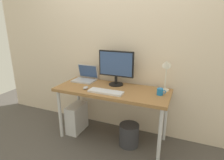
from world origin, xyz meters
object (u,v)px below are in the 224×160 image
at_px(monitor, 116,66).
at_px(coffee_mug, 160,92).
at_px(keyboard, 106,92).
at_px(computer_tower, 77,118).
at_px(wastebasket, 129,135).
at_px(mouse, 86,88).
at_px(desk_lamp, 166,68).
at_px(laptop, 86,77).
at_px(desk, 112,94).

bearing_deg(monitor, coffee_mug, -13.11).
relative_size(keyboard, coffee_mug, 4.02).
height_order(monitor, computer_tower, monitor).
xyz_separation_m(keyboard, coffee_mug, (0.63, 0.19, 0.03)).
bearing_deg(coffee_mug, monitor, 166.89).
height_order(keyboard, wastebasket, keyboard).
relative_size(mouse, coffee_mug, 0.82).
bearing_deg(desk_lamp, laptop, 179.15).
bearing_deg(computer_tower, desk, 1.78).
bearing_deg(wastebasket, laptop, 162.48).
relative_size(desk, wastebasket, 4.98).
bearing_deg(mouse, desk_lamp, 17.95).
bearing_deg(laptop, monitor, -2.05).
height_order(desk_lamp, coffee_mug, desk_lamp).
relative_size(keyboard, wastebasket, 1.47).
xyz_separation_m(monitor, mouse, (-0.30, -0.31, -0.25)).
xyz_separation_m(desk, keyboard, (-0.02, -0.16, 0.08)).
distance_m(coffee_mug, computer_tower, 1.32).
bearing_deg(wastebasket, keyboard, -159.42).
relative_size(desk, mouse, 16.59).
relative_size(laptop, mouse, 3.56).
xyz_separation_m(desk_lamp, keyboard, (-0.66, -0.33, -0.29)).
bearing_deg(desk_lamp, mouse, -162.05).
relative_size(desk, keyboard, 3.39).
distance_m(desk, laptop, 0.56).
bearing_deg(desk, monitor, 93.96).
xyz_separation_m(desk_lamp, mouse, (-0.96, -0.31, -0.28)).
height_order(desk, keyboard, keyboard).
height_order(monitor, keyboard, monitor).
xyz_separation_m(monitor, desk_lamp, (0.66, 0.00, 0.03)).
height_order(monitor, desk_lamp, monitor).
xyz_separation_m(monitor, keyboard, (-0.00, -0.33, -0.26)).
xyz_separation_m(coffee_mug, wastebasket, (-0.35, -0.08, -0.64)).
distance_m(desk, keyboard, 0.18).
distance_m(desk, monitor, 0.38).
xyz_separation_m(laptop, mouse, (0.19, -0.33, -0.04)).
bearing_deg(computer_tower, desk_lamp, 8.86).
bearing_deg(laptop, desk_lamp, -0.85).
height_order(desk, laptop, laptop).
distance_m(monitor, wastebasket, 0.94).
height_order(laptop, mouse, laptop).
bearing_deg(desk_lamp, desk, -165.14).
distance_m(desk, computer_tower, 0.74).
height_order(desk_lamp, wastebasket, desk_lamp).
xyz_separation_m(desk_lamp, wastebasket, (-0.38, -0.23, -0.90)).
bearing_deg(monitor, computer_tower, -161.22).
bearing_deg(keyboard, wastebasket, 20.58).
relative_size(monitor, wastebasket, 1.65).
relative_size(monitor, computer_tower, 1.18).
distance_m(laptop, mouse, 0.38).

